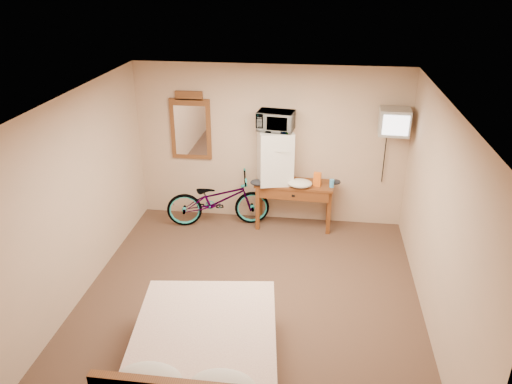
# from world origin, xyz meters

# --- Properties ---
(room) EXTENTS (4.60, 4.64, 2.50)m
(room) POSITION_xyz_m (-0.00, 0.00, 1.25)
(room) COLOR #4D3526
(room) RESTS_ON ground
(desk) EXTENTS (1.21, 0.51, 0.75)m
(desk) POSITION_xyz_m (0.41, 2.00, 0.61)
(desk) COLOR brown
(desk) RESTS_ON floor
(mini_fridge) EXTENTS (0.61, 0.59, 0.82)m
(mini_fridge) POSITION_xyz_m (0.11, 2.05, 1.16)
(mini_fridge) COLOR white
(mini_fridge) RESTS_ON desk
(microwave) EXTENTS (0.57, 0.42, 0.29)m
(microwave) POSITION_xyz_m (0.11, 2.05, 1.72)
(microwave) COLOR white
(microwave) RESTS_ON mini_fridge
(snack_bag) EXTENTS (0.12, 0.08, 0.22)m
(snack_bag) POSITION_xyz_m (0.76, 1.96, 0.86)
(snack_bag) COLOR orange
(snack_bag) RESTS_ON desk
(blue_cup) EXTENTS (0.07, 0.07, 0.12)m
(blue_cup) POSITION_xyz_m (0.98, 1.95, 0.81)
(blue_cup) COLOR #46A6F0
(blue_cup) RESTS_ON desk
(cloth_cream) EXTENTS (0.37, 0.29, 0.11)m
(cloth_cream) POSITION_xyz_m (0.50, 1.89, 0.81)
(cloth_cream) COLOR beige
(cloth_cream) RESTS_ON desk
(cloth_dark_a) EXTENTS (0.24, 0.18, 0.09)m
(cloth_dark_a) POSITION_xyz_m (-0.13, 1.87, 0.79)
(cloth_dark_a) COLOR black
(cloth_dark_a) RESTS_ON desk
(cloth_dark_b) EXTENTS (0.17, 0.14, 0.08)m
(cloth_dark_b) POSITION_xyz_m (1.03, 2.06, 0.79)
(cloth_dark_b) COLOR black
(cloth_dark_b) RESTS_ON desk
(crt_television) EXTENTS (0.44, 0.57, 0.37)m
(crt_television) POSITION_xyz_m (1.80, 2.02, 1.78)
(crt_television) COLOR black
(crt_television) RESTS_ON room
(wall_mirror) EXTENTS (0.64, 0.04, 1.08)m
(wall_mirror) POSITION_xyz_m (-1.24, 2.27, 1.51)
(wall_mirror) COLOR brown
(wall_mirror) RESTS_ON room
(bicycle) EXTENTS (1.71, 0.90, 0.85)m
(bicycle) POSITION_xyz_m (-0.78, 1.95, 0.43)
(bicycle) COLOR black
(bicycle) RESTS_ON floor
(bed) EXTENTS (1.62, 2.02, 0.90)m
(bed) POSITION_xyz_m (-0.26, -1.38, 0.30)
(bed) COLOR brown
(bed) RESTS_ON floor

